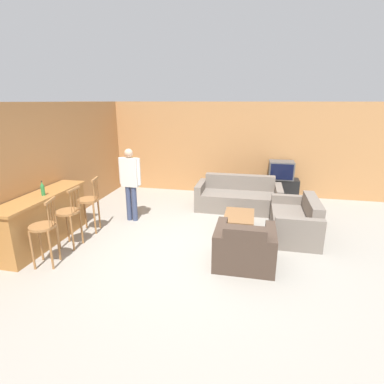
{
  "coord_description": "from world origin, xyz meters",
  "views": [
    {
      "loc": [
        1.0,
        -4.86,
        2.61
      ],
      "look_at": [
        -0.19,
        0.81,
        0.85
      ],
      "focal_mm": 28.0,
      "sensor_mm": 36.0,
      "label": 1
    }
  ],
  "objects_px": {
    "coffee_table": "(239,217)",
    "tv_unit": "(279,189)",
    "bar_chair_mid": "(69,216)",
    "bar_chair_far": "(89,203)",
    "person_by_window": "(130,180)",
    "tv": "(281,170)",
    "armchair_near": "(244,248)",
    "loveseat_right": "(296,221)",
    "bar_chair_near": "(44,231)",
    "couch_far": "(238,198)",
    "bottle": "(43,189)"
  },
  "relations": [
    {
      "from": "coffee_table",
      "to": "tv_unit",
      "type": "bearing_deg",
      "value": 68.44
    },
    {
      "from": "bar_chair_mid",
      "to": "coffee_table",
      "type": "relative_size",
      "value": 1.27
    },
    {
      "from": "bar_chair_far",
      "to": "person_by_window",
      "type": "bearing_deg",
      "value": 51.12
    },
    {
      "from": "coffee_table",
      "to": "tv",
      "type": "height_order",
      "value": "tv"
    },
    {
      "from": "armchair_near",
      "to": "loveseat_right",
      "type": "bearing_deg",
      "value": 54.84
    },
    {
      "from": "bar_chair_near",
      "to": "armchair_near",
      "type": "distance_m",
      "value": 3.27
    },
    {
      "from": "bar_chair_far",
      "to": "couch_far",
      "type": "bearing_deg",
      "value": 34.36
    },
    {
      "from": "tv",
      "to": "bottle",
      "type": "height_order",
      "value": "bottle"
    },
    {
      "from": "armchair_near",
      "to": "coffee_table",
      "type": "xyz_separation_m",
      "value": [
        -0.16,
        1.28,
        0.03
      ]
    },
    {
      "from": "bar_chair_near",
      "to": "loveseat_right",
      "type": "height_order",
      "value": "bar_chair_near"
    },
    {
      "from": "loveseat_right",
      "to": "tv_unit",
      "type": "height_order",
      "value": "loveseat_right"
    },
    {
      "from": "couch_far",
      "to": "tv",
      "type": "distance_m",
      "value": 1.56
    },
    {
      "from": "bar_chair_near",
      "to": "coffee_table",
      "type": "distance_m",
      "value": 3.61
    },
    {
      "from": "person_by_window",
      "to": "bar_chair_mid",
      "type": "bearing_deg",
      "value": -112.45
    },
    {
      "from": "bottle",
      "to": "armchair_near",
      "type": "bearing_deg",
      "value": -0.37
    },
    {
      "from": "bar_chair_far",
      "to": "couch_far",
      "type": "distance_m",
      "value": 3.55
    },
    {
      "from": "bar_chair_mid",
      "to": "coffee_table",
      "type": "height_order",
      "value": "bar_chair_mid"
    },
    {
      "from": "coffee_table",
      "to": "tv_unit",
      "type": "height_order",
      "value": "tv_unit"
    },
    {
      "from": "bar_chair_near",
      "to": "loveseat_right",
      "type": "xyz_separation_m",
      "value": [
        4.15,
        2.06,
        -0.32
      ]
    },
    {
      "from": "couch_far",
      "to": "bottle",
      "type": "height_order",
      "value": "bottle"
    },
    {
      "from": "bar_chair_near",
      "to": "person_by_window",
      "type": "xyz_separation_m",
      "value": [
        0.6,
        2.12,
        0.33
      ]
    },
    {
      "from": "coffee_table",
      "to": "tv",
      "type": "relative_size",
      "value": 1.38
    },
    {
      "from": "bar_chair_mid",
      "to": "bottle",
      "type": "height_order",
      "value": "bottle"
    },
    {
      "from": "tv",
      "to": "bottle",
      "type": "distance_m",
      "value": 5.8
    },
    {
      "from": "bar_chair_mid",
      "to": "loveseat_right",
      "type": "bearing_deg",
      "value": 18.41
    },
    {
      "from": "bar_chair_near",
      "to": "bottle",
      "type": "xyz_separation_m",
      "value": [
        -0.48,
        0.7,
        0.48
      ]
    },
    {
      "from": "tv_unit",
      "to": "couch_far",
      "type": "bearing_deg",
      "value": -136.31
    },
    {
      "from": "coffee_table",
      "to": "loveseat_right",
      "type": "bearing_deg",
      "value": 5.26
    },
    {
      "from": "bar_chair_near",
      "to": "bar_chair_mid",
      "type": "xyz_separation_m",
      "value": [
        0.0,
        0.68,
        0.0
      ]
    },
    {
      "from": "loveseat_right",
      "to": "person_by_window",
      "type": "bearing_deg",
      "value": 178.94
    },
    {
      "from": "bar_chair_near",
      "to": "armchair_near",
      "type": "height_order",
      "value": "bar_chair_near"
    },
    {
      "from": "bar_chair_near",
      "to": "tv",
      "type": "distance_m",
      "value": 5.93
    },
    {
      "from": "loveseat_right",
      "to": "coffee_table",
      "type": "bearing_deg",
      "value": -174.74
    },
    {
      "from": "armchair_near",
      "to": "person_by_window",
      "type": "relative_size",
      "value": 0.6
    },
    {
      "from": "armchair_near",
      "to": "tv",
      "type": "height_order",
      "value": "tv"
    },
    {
      "from": "armchair_near",
      "to": "loveseat_right",
      "type": "relative_size",
      "value": 0.63
    },
    {
      "from": "person_by_window",
      "to": "armchair_near",
      "type": "bearing_deg",
      "value": -29.29
    },
    {
      "from": "bar_chair_far",
      "to": "armchair_near",
      "type": "distance_m",
      "value": 3.27
    },
    {
      "from": "couch_far",
      "to": "loveseat_right",
      "type": "height_order",
      "value": "couch_far"
    },
    {
      "from": "tv",
      "to": "person_by_window",
      "type": "distance_m",
      "value": 4.07
    },
    {
      "from": "tv",
      "to": "bottle",
      "type": "relative_size",
      "value": 2.39
    },
    {
      "from": "couch_far",
      "to": "bottle",
      "type": "relative_size",
      "value": 7.62
    },
    {
      "from": "bottle",
      "to": "person_by_window",
      "type": "height_order",
      "value": "person_by_window"
    },
    {
      "from": "armchair_near",
      "to": "tv_unit",
      "type": "bearing_deg",
      "value": 77.83
    },
    {
      "from": "bar_chair_far",
      "to": "person_by_window",
      "type": "relative_size",
      "value": 0.7
    },
    {
      "from": "tv_unit",
      "to": "tv",
      "type": "height_order",
      "value": "tv"
    },
    {
      "from": "tv_unit",
      "to": "person_by_window",
      "type": "distance_m",
      "value": 4.12
    },
    {
      "from": "loveseat_right",
      "to": "person_by_window",
      "type": "xyz_separation_m",
      "value": [
        -3.55,
        0.07,
        0.65
      ]
    },
    {
      "from": "coffee_table",
      "to": "armchair_near",
      "type": "bearing_deg",
      "value": -82.77
    },
    {
      "from": "couch_far",
      "to": "tv",
      "type": "xyz_separation_m",
      "value": [
        1.06,
        1.01,
        0.53
      ]
    }
  ]
}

